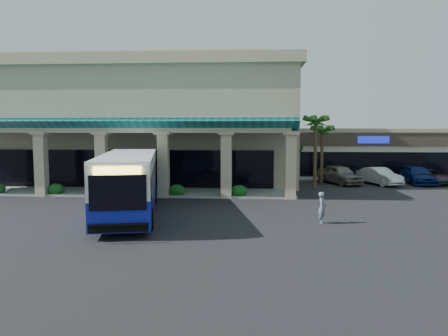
# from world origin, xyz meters

# --- Properties ---
(ground) EXTENTS (110.00, 110.00, 0.00)m
(ground) POSITION_xyz_m (0.00, 0.00, 0.00)
(ground) COLOR black
(main_building) EXTENTS (30.80, 14.80, 11.35)m
(main_building) POSITION_xyz_m (-8.00, 16.00, 5.67)
(main_building) COLOR tan
(main_building) RESTS_ON ground
(arcade) EXTENTS (30.00, 6.20, 5.70)m
(arcade) POSITION_xyz_m (-8.00, 6.80, 2.85)
(arcade) COLOR #0E5757
(arcade) RESTS_ON ground
(strip_mall) EXTENTS (22.50, 12.50, 4.90)m
(strip_mall) POSITION_xyz_m (18.00, 24.00, 2.45)
(strip_mall) COLOR beige
(strip_mall) RESTS_ON ground
(palm_0) EXTENTS (2.40, 2.40, 6.60)m
(palm_0) POSITION_xyz_m (8.50, 11.00, 3.30)
(palm_0) COLOR #265E19
(palm_0) RESTS_ON ground
(palm_1) EXTENTS (2.40, 2.40, 5.80)m
(palm_1) POSITION_xyz_m (9.50, 14.00, 2.90)
(palm_1) COLOR #265E19
(palm_1) RESTS_ON ground
(broadleaf_tree) EXTENTS (2.60, 2.60, 4.81)m
(broadleaf_tree) POSITION_xyz_m (7.50, 19.00, 2.41)
(broadleaf_tree) COLOR #104913
(broadleaf_tree) RESTS_ON ground
(transit_bus) EXTENTS (5.38, 12.85, 3.50)m
(transit_bus) POSITION_xyz_m (-3.71, -1.00, 1.75)
(transit_bus) COLOR #141DA4
(transit_bus) RESTS_ON ground
(pedestrian) EXTENTS (0.55, 0.69, 1.65)m
(pedestrian) POSITION_xyz_m (7.01, -2.61, 0.83)
(pedestrian) COLOR slate
(pedestrian) RESTS_ON ground
(car_silver) EXTENTS (3.84, 5.34, 1.69)m
(car_silver) POSITION_xyz_m (11.06, 13.69, 0.84)
(car_silver) COLOR slate
(car_silver) RESTS_ON ground
(car_white) EXTENTS (3.34, 4.81, 1.50)m
(car_white) POSITION_xyz_m (14.39, 13.30, 0.75)
(car_white) COLOR silver
(car_white) RESTS_ON ground
(car_red) EXTENTS (2.15, 5.22, 1.51)m
(car_red) POSITION_xyz_m (17.99, 14.30, 0.76)
(car_red) COLOR #091952
(car_red) RESTS_ON ground
(car_gray) EXTENTS (3.30, 5.03, 1.28)m
(car_gray) POSITION_xyz_m (18.97, 14.34, 0.64)
(car_gray) COLOR #34353B
(car_gray) RESTS_ON ground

